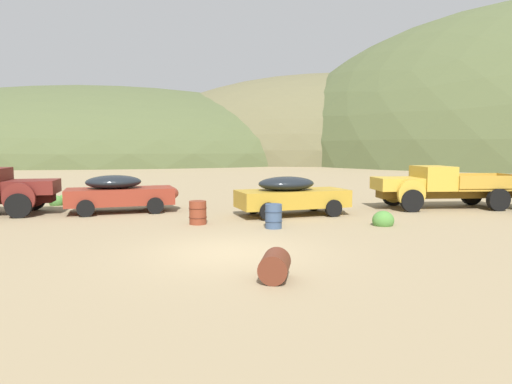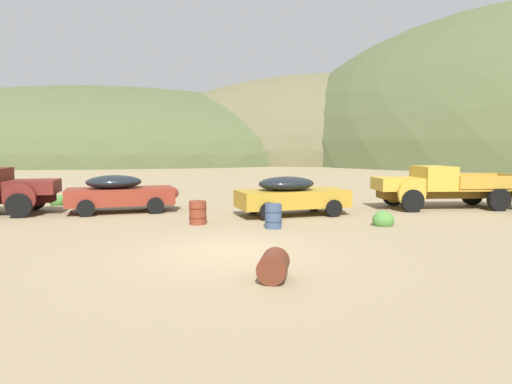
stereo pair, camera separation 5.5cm
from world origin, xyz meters
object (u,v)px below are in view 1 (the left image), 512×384
at_px(car_rust_red, 124,193).
at_px(truck_faded_yellow, 434,186).
at_px(oil_drum_foreground, 275,266).
at_px(oil_drum_spare, 274,216).
at_px(oil_drum_by_truck, 198,213).
at_px(car_mustard, 295,195).

bearing_deg(car_rust_red, truck_faded_yellow, -12.98).
distance_m(car_rust_red, oil_drum_foreground, 11.35).
distance_m(oil_drum_spare, oil_drum_foreground, 5.90).
distance_m(oil_drum_by_truck, oil_drum_foreground, 7.13).
relative_size(car_rust_red, car_mustard, 0.98).
distance_m(truck_faded_yellow, oil_drum_spare, 8.87).
distance_m(car_mustard, oil_drum_foreground, 8.92).
xyz_separation_m(car_rust_red, car_mustard, (7.06, -1.38, 0.00)).
distance_m(car_mustard, oil_drum_by_truck, 4.24).
bearing_deg(oil_drum_by_truck, oil_drum_foreground, -74.31).
bearing_deg(car_mustard, oil_drum_by_truck, -168.53).
distance_m(car_rust_red, oil_drum_spare, 7.22).
distance_m(truck_faded_yellow, oil_drum_foreground, 13.22).
xyz_separation_m(oil_drum_by_truck, oil_drum_foreground, (1.93, -6.86, -0.12)).
bearing_deg(car_mustard, oil_drum_foreground, -116.51).
relative_size(oil_drum_by_truck, oil_drum_foreground, 0.84).
relative_size(oil_drum_spare, oil_drum_foreground, 0.83).
height_order(car_rust_red, truck_faded_yellow, truck_faded_yellow).
height_order(oil_drum_spare, oil_drum_by_truck, oil_drum_by_truck).
xyz_separation_m(car_mustard, oil_drum_by_truck, (-3.80, -1.84, -0.40)).
relative_size(car_mustard, oil_drum_spare, 6.00).
bearing_deg(oil_drum_foreground, truck_faded_yellow, 50.63).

